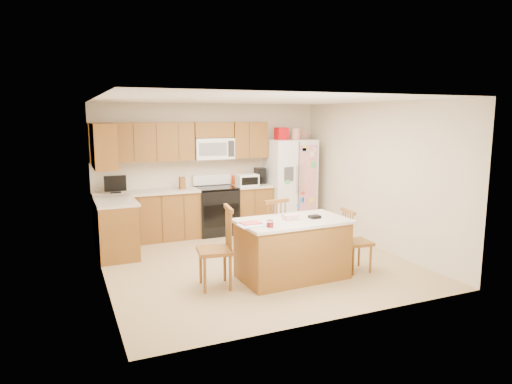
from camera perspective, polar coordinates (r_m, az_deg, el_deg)
name	(u,v)px	position (r m, az deg, el deg)	size (l,w,h in m)	color
ground	(255,262)	(7.24, -0.08, -8.73)	(4.50, 4.50, 0.00)	tan
room_shell	(255,171)	(6.93, -0.08, 2.67)	(4.60, 4.60, 2.52)	beige
cabinetry	(167,192)	(8.41, -11.12, 0.06)	(3.36, 1.56, 2.15)	brown
stove	(216,210)	(8.88, -5.02, -2.20)	(0.76, 0.65, 1.13)	black
refrigerator	(290,183)	(9.35, 4.24, 1.18)	(0.90, 0.79, 2.04)	white
island	(292,248)	(6.47, 4.57, -7.05)	(1.63, 0.96, 0.93)	brown
windsor_chair_left	(217,250)	(6.10, -4.90, -7.19)	(0.51, 0.53, 1.09)	brown
windsor_chair_back	(270,233)	(6.99, 1.82, -5.19)	(0.52, 0.50, 1.04)	brown
windsor_chair_right	(355,242)	(6.88, 12.30, -6.10)	(0.42, 0.44, 0.93)	brown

